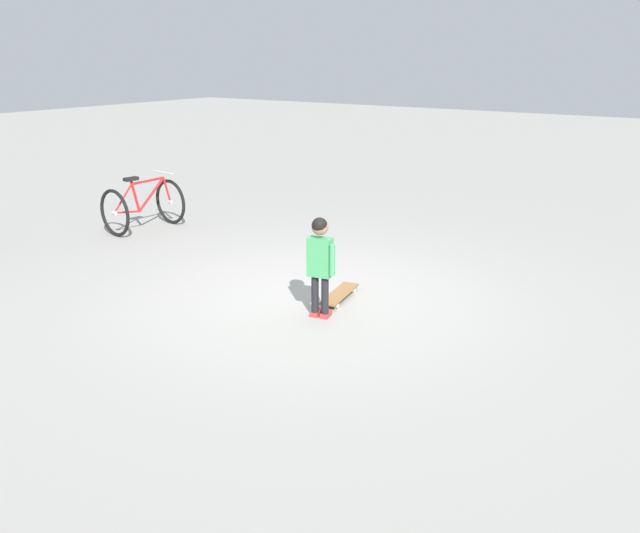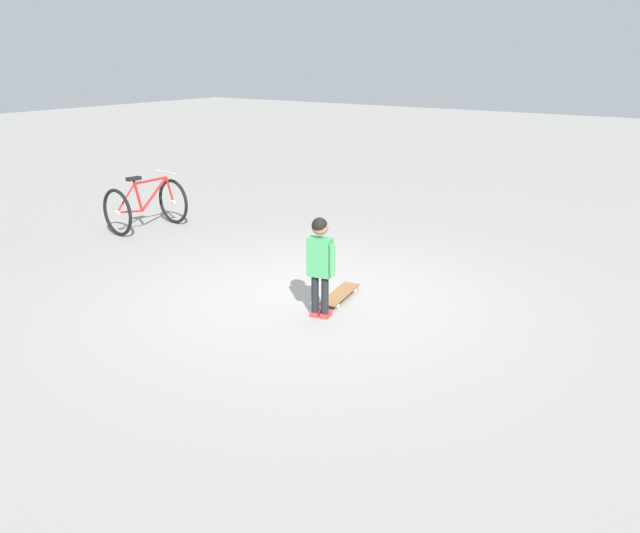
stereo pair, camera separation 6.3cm
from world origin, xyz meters
name	(u,v)px [view 1 (the left image)]	position (x,y,z in m)	size (l,w,h in m)	color
ground_plane	(309,297)	(0.00, 0.00, 0.00)	(50.00, 50.00, 0.00)	gray
child_person	(320,256)	(-0.41, -0.43, 0.66)	(0.22, 0.40, 1.06)	black
skateboard	(339,294)	(0.14, -0.31, 0.06)	(0.78, 0.34, 0.07)	olive
bicycle_far	(143,205)	(1.04, 3.83, 0.38)	(1.14, 0.81, 0.85)	black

